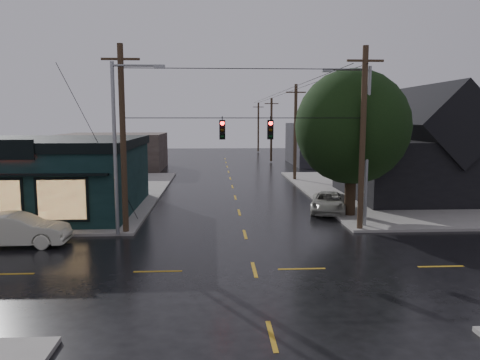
{
  "coord_description": "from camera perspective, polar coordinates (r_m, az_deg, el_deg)",
  "views": [
    {
      "loc": [
        -1.62,
        -18.79,
        6.28
      ],
      "look_at": [
        -0.3,
        5.44,
        3.07
      ],
      "focal_mm": 35.0,
      "sensor_mm": 36.0,
      "label": 1
    }
  ],
  "objects": [
    {
      "name": "ground_plane",
      "position": [
        19.88,
        1.75,
        -10.88
      ],
      "size": [
        160.0,
        160.0,
        0.0
      ],
      "primitive_type": "plane",
      "color": "black"
    },
    {
      "name": "sidewalk_ne",
      "position": [
        44.84,
        25.76,
        -1.18
      ],
      "size": [
        28.0,
        28.0,
        0.15
      ],
      "primitive_type": "cube",
      "color": "gray",
      "rests_on": "ground"
    },
    {
      "name": "pizza_shop",
      "position": [
        34.64,
        -25.81,
        0.61
      ],
      "size": [
        16.3,
        12.34,
        4.9
      ],
      "color": "black",
      "rests_on": "ground"
    },
    {
      "name": "ne_building",
      "position": [
        39.5,
        21.84,
        4.37
      ],
      "size": [
        12.6,
        11.6,
        8.75
      ],
      "color": "black",
      "rests_on": "ground"
    },
    {
      "name": "corner_tree",
      "position": [
        30.28,
        13.51,
        6.32
      ],
      "size": [
        7.21,
        7.21,
        9.22
      ],
      "color": "black",
      "rests_on": "ground"
    },
    {
      "name": "utility_pole_nw",
      "position": [
        26.51,
        -13.71,
        -6.39
      ],
      "size": [
        2.0,
        0.32,
        10.15
      ],
      "primitive_type": null,
      "color": "black",
      "rests_on": "ground"
    },
    {
      "name": "utility_pole_ne",
      "position": [
        27.3,
        14.36,
        -6.01
      ],
      "size": [
        2.0,
        0.32,
        10.15
      ],
      "primitive_type": null,
      "color": "black",
      "rests_on": "ground"
    },
    {
      "name": "utility_pole_far_a",
      "position": [
        47.91,
        6.67,
        -0.05
      ],
      "size": [
        2.0,
        0.32,
        9.65
      ],
      "primitive_type": null,
      "color": "black",
      "rests_on": "ground"
    },
    {
      "name": "utility_pole_far_b",
      "position": [
        67.58,
        3.8,
        2.18
      ],
      "size": [
        2.0,
        0.32,
        9.15
      ],
      "primitive_type": null,
      "color": "black",
      "rests_on": "ground"
    },
    {
      "name": "utility_pole_far_c",
      "position": [
        87.4,
        2.23,
        3.4
      ],
      "size": [
        2.0,
        0.32,
        9.15
      ],
      "primitive_type": null,
      "color": "black",
      "rests_on": "ground"
    },
    {
      "name": "span_signal_assembly",
      "position": [
        25.36,
        0.77,
        6.22
      ],
      "size": [
        13.0,
        0.48,
        1.23
      ],
      "color": "black",
      "rests_on": "ground"
    },
    {
      "name": "streetlight_nw",
      "position": [
        25.91,
        -14.65,
        -6.75
      ],
      "size": [
        5.4,
        0.3,
        9.15
      ],
      "primitive_type": null,
      "color": "gray",
      "rests_on": "ground"
    },
    {
      "name": "streetlight_ne",
      "position": [
        28.1,
        14.91,
        -5.64
      ],
      "size": [
        5.4,
        0.3,
        9.15
      ],
      "primitive_type": null,
      "color": "gray",
      "rests_on": "ground"
    },
    {
      "name": "bg_building_west",
      "position": [
        60.22,
        -15.0,
        3.39
      ],
      "size": [
        12.0,
        10.0,
        4.4
      ],
      "primitive_type": "cube",
      "color": "#332725",
      "rests_on": "ground"
    },
    {
      "name": "bg_building_east",
      "position": [
        66.27,
        12.35,
        4.35
      ],
      "size": [
        14.0,
        12.0,
        5.6
      ],
      "primitive_type": "cube",
      "color": "black",
      "rests_on": "ground"
    },
    {
      "name": "sedan_cream",
      "position": [
        25.65,
        -25.54,
        -5.52
      ],
      "size": [
        5.0,
        1.85,
        1.63
      ],
      "primitive_type": "imported",
      "rotation": [
        0.0,
        0.0,
        1.59
      ],
      "color": "#BBBAA4",
      "rests_on": "ground"
    },
    {
      "name": "suv_silver",
      "position": [
        31.99,
        10.73,
        -2.71
      ],
      "size": [
        3.37,
        5.21,
        1.33
      ],
      "primitive_type": "imported",
      "rotation": [
        0.0,
        0.0,
        -0.26
      ],
      "color": "#9E9F92",
      "rests_on": "ground"
    }
  ]
}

